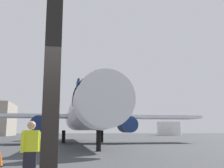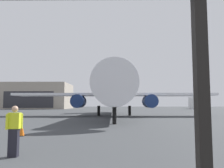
# 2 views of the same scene
# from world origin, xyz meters

# --- Properties ---
(ground_plane) EXTENTS (220.00, 220.00, 0.00)m
(ground_plane) POSITION_xyz_m (0.00, 40.00, 0.00)
(ground_plane) COLOR #383A3D
(airplane) EXTENTS (29.66, 34.02, 10.49)m
(airplane) POSITION_xyz_m (2.85, 29.63, 3.49)
(airplane) COLOR silver
(airplane) RESTS_ON ground
(ground_crew_worker) EXTENTS (0.46, 0.39, 1.74)m
(ground_crew_worker) POSITION_xyz_m (-0.65, 4.11, 0.90)
(ground_crew_worker) COLOR black
(ground_crew_worker) RESTS_ON ground
(traffic_cone) EXTENTS (0.36, 0.36, 0.70)m
(traffic_cone) POSITION_xyz_m (-2.41, 9.06, 0.33)
(traffic_cone) COLOR orange
(traffic_cone) RESTS_ON ground
(distant_hangar) EXTENTS (24.62, 16.85, 9.46)m
(distant_hangar) POSITION_xyz_m (-26.52, 80.83, 4.73)
(distant_hangar) COLOR #9E9384
(distant_hangar) RESTS_ON ground
(fuel_storage_tank) EXTENTS (7.76, 7.76, 4.26)m
(fuel_storage_tank) POSITION_xyz_m (34.73, 79.91, 2.13)
(fuel_storage_tank) COLOR white
(fuel_storage_tank) RESTS_ON ground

